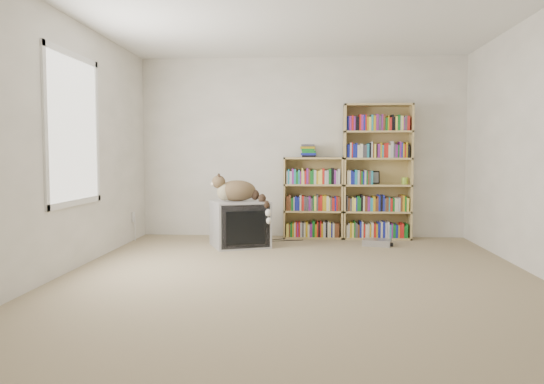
# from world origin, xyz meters

# --- Properties ---
(floor) EXTENTS (4.50, 5.00, 0.01)m
(floor) POSITION_xyz_m (0.00, 0.00, 0.00)
(floor) COLOR tan
(floor) RESTS_ON ground
(wall_back) EXTENTS (4.50, 0.02, 2.50)m
(wall_back) POSITION_xyz_m (0.00, 2.50, 1.25)
(wall_back) COLOR white
(wall_back) RESTS_ON floor
(wall_front) EXTENTS (4.50, 0.02, 2.50)m
(wall_front) POSITION_xyz_m (0.00, -2.50, 1.25)
(wall_front) COLOR white
(wall_front) RESTS_ON floor
(wall_left) EXTENTS (0.02, 5.00, 2.50)m
(wall_left) POSITION_xyz_m (-2.25, 0.00, 1.25)
(wall_left) COLOR white
(wall_left) RESTS_ON floor
(ceiling) EXTENTS (4.50, 5.00, 0.02)m
(ceiling) POSITION_xyz_m (0.00, 0.00, 2.50)
(ceiling) COLOR white
(ceiling) RESTS_ON wall_back
(window) EXTENTS (0.02, 1.22, 1.52)m
(window) POSITION_xyz_m (-2.24, 0.20, 1.40)
(window) COLOR white
(window) RESTS_ON wall_left
(crt_tv) EXTENTS (0.83, 0.80, 0.57)m
(crt_tv) POSITION_xyz_m (-0.76, 1.61, 0.28)
(crt_tv) COLOR #A7A6A9
(crt_tv) RESTS_ON floor
(cat) EXTENTS (0.78, 0.50, 0.57)m
(cat) POSITION_xyz_m (-0.73, 1.55, 0.67)
(cat) COLOR #332315
(cat) RESTS_ON crt_tv
(bookcase_tall) EXTENTS (0.92, 0.30, 1.83)m
(bookcase_tall) POSITION_xyz_m (1.03, 2.36, 0.87)
(bookcase_tall) COLOR tan
(bookcase_tall) RESTS_ON floor
(bookcase_short) EXTENTS (0.81, 0.30, 1.11)m
(bookcase_short) POSITION_xyz_m (0.16, 2.36, 0.51)
(bookcase_short) COLOR tan
(bookcase_short) RESTS_ON floor
(book_stack) EXTENTS (0.21, 0.27, 0.18)m
(book_stack) POSITION_xyz_m (0.10, 2.35, 1.20)
(book_stack) COLOR red
(book_stack) RESTS_ON bookcase_short
(green_mug) EXTENTS (0.09, 0.09, 0.09)m
(green_mug) POSITION_xyz_m (1.40, 2.34, 0.79)
(green_mug) COLOR #96C237
(green_mug) RESTS_ON bookcase_tall
(framed_print) EXTENTS (0.13, 0.05, 0.18)m
(framed_print) POSITION_xyz_m (1.01, 2.44, 0.84)
(framed_print) COLOR black
(framed_print) RESTS_ON bookcase_tall
(dvd_player) EXTENTS (0.40, 0.33, 0.08)m
(dvd_player) POSITION_xyz_m (0.97, 1.77, 0.04)
(dvd_player) COLOR #A5A4A9
(dvd_player) RESTS_ON floor
(wall_outlet) EXTENTS (0.01, 0.08, 0.13)m
(wall_outlet) POSITION_xyz_m (-2.24, 1.95, 0.32)
(wall_outlet) COLOR silver
(wall_outlet) RESTS_ON wall_left
(floor_cables) EXTENTS (1.20, 0.70, 0.01)m
(floor_cables) POSITION_xyz_m (-0.29, 1.79, 0.00)
(floor_cables) COLOR black
(floor_cables) RESTS_ON floor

